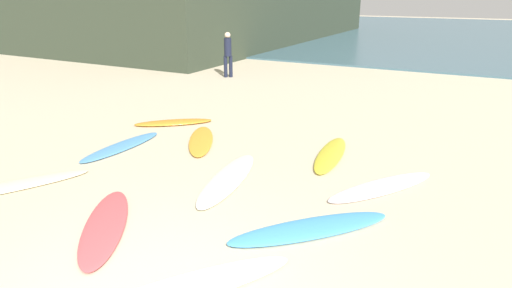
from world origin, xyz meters
The scene contains 12 objects.
ocean_water centered at (0.00, 36.26, 0.04)m, with size 120.00×40.00×0.08m, color #426675.
surfboard_0 centered at (0.88, 2.35, 0.04)m, with size 0.54×2.42×0.09m, color #469DDD.
surfboard_1 centered at (-2.63, 4.78, 0.04)m, with size 0.52×2.07×0.07m, color gold.
surfboard_2 centered at (1.46, 4.22, 0.03)m, with size 0.51×2.30×0.07m, color white.
surfboard_3 centered at (0.13, 0.55, 0.04)m, with size 0.50×2.49×0.09m, color white.
surfboard_4 centered at (-1.03, 3.28, 0.04)m, with size 0.56×2.44×0.08m, color silver.
surfboard_5 centered at (0.20, 5.29, 0.04)m, with size 0.48×2.19×0.08m, color yellow.
surfboard_6 centered at (-4.15, 1.30, 0.03)m, with size 0.50×2.55×0.06m, color #F9ECBE.
surfboard_7 centered at (-1.72, 1.09, 0.04)m, with size 0.57×2.21×0.08m, color #DC4F54.
surfboard_8 centered at (-3.92, 3.68, 0.03)m, with size 0.49×2.18×0.06m, color #5397D3.
surfboard_9 centered at (-4.03, 5.61, 0.04)m, with size 0.49×1.93×0.09m, color orange.
beachgoer_near centered at (-6.09, 11.69, 0.95)m, with size 0.39×0.39×1.71m.
Camera 1 is at (2.66, -2.67, 3.16)m, focal length 30.30 mm.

